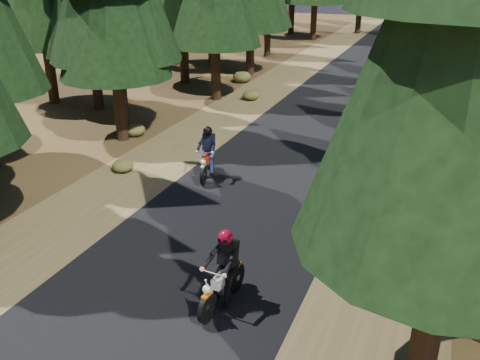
# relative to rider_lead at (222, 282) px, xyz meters

# --- Properties ---
(ground) EXTENTS (120.00, 120.00, 0.00)m
(ground) POSITION_rel_rider_lead_xyz_m (-1.35, 2.95, -0.61)
(ground) COLOR #422C17
(ground) RESTS_ON ground
(road) EXTENTS (6.00, 100.00, 0.01)m
(road) POSITION_rel_rider_lead_xyz_m (-1.35, 7.95, -0.60)
(road) COLOR black
(road) RESTS_ON ground
(shoulder_l) EXTENTS (3.20, 100.00, 0.01)m
(shoulder_l) POSITION_rel_rider_lead_xyz_m (-5.95, 7.95, -0.60)
(shoulder_l) COLOR brown
(shoulder_l) RESTS_ON ground
(shoulder_r) EXTENTS (3.20, 100.00, 0.01)m
(shoulder_r) POSITION_rel_rider_lead_xyz_m (3.25, 7.95, -0.60)
(shoulder_r) COLOR brown
(shoulder_r) RESTS_ON ground
(understory_shrubs) EXTENTS (14.60, 30.67, 0.69)m
(understory_shrubs) POSITION_rel_rider_lead_xyz_m (-0.78, 11.09, -0.32)
(understory_shrubs) COLOR #474C1E
(understory_shrubs) RESTS_ON ground
(rider_lead) EXTENTS (0.80, 2.08, 1.81)m
(rider_lead) POSITION_rel_rider_lead_xyz_m (0.00, 0.00, 0.00)
(rider_lead) COLOR beige
(rider_lead) RESTS_ON road
(rider_follow) EXTENTS (1.05, 2.12, 1.81)m
(rider_follow) POSITION_rel_rider_lead_xyz_m (-3.48, 6.67, 0.00)
(rider_follow) COLOR #A71F0B
(rider_follow) RESTS_ON road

